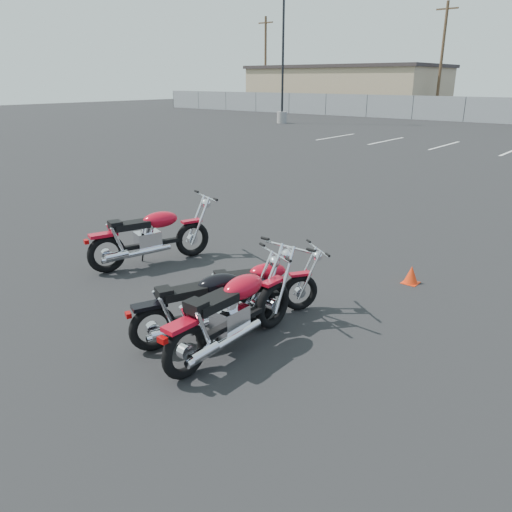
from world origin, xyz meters
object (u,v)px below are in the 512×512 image
Objects in this scene: motorcycle_front_red at (150,236)px; motorcycle_second_black at (206,304)px; motorcycle_rear_red at (256,288)px; motorcycle_third_red at (233,313)px.

motorcycle_second_black is at bearing -25.98° from motorcycle_front_red.
motorcycle_second_black is 0.83m from motorcycle_rear_red.
motorcycle_rear_red is (2.65, -0.42, -0.09)m from motorcycle_front_red.
motorcycle_third_red is (0.45, -0.03, 0.04)m from motorcycle_second_black.
motorcycle_second_black is 0.90× the size of motorcycle_third_red.
motorcycle_third_red is 1.28× the size of motorcycle_rear_red.
motorcycle_front_red is at bearing 157.10° from motorcycle_third_red.
motorcycle_rear_red is at bearing -8.97° from motorcycle_front_red.
motorcycle_third_red is at bearing -3.29° from motorcycle_second_black.
motorcycle_front_red is 1.30× the size of motorcycle_rear_red.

